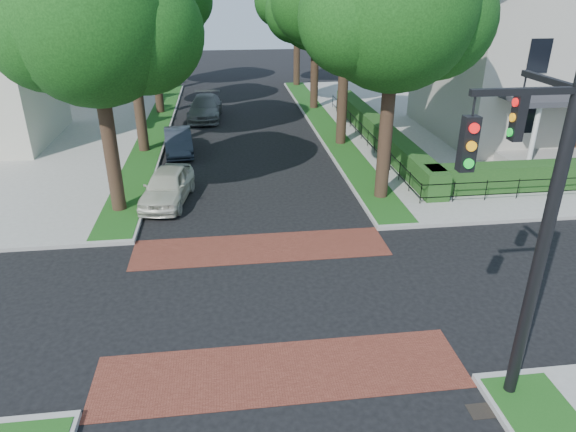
% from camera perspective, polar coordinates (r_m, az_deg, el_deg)
% --- Properties ---
extents(ground, '(120.00, 120.00, 0.00)m').
position_cam_1_polar(ground, '(15.58, -2.10, -9.12)').
color(ground, black).
rests_on(ground, ground).
extents(sidewalk_ne, '(30.00, 30.00, 0.15)m').
position_cam_1_polar(sidewalk_ne, '(38.91, 25.32, 9.67)').
color(sidewalk_ne, gray).
rests_on(sidewalk_ne, ground).
extents(crosswalk_far, '(9.00, 2.20, 0.01)m').
position_cam_1_polar(crosswalk_far, '(18.31, -3.03, -3.55)').
color(crosswalk_far, maroon).
rests_on(crosswalk_far, ground).
extents(crosswalk_near, '(9.00, 2.20, 0.01)m').
position_cam_1_polar(crosswalk_near, '(13.06, -0.75, -16.91)').
color(crosswalk_near, maroon).
rests_on(crosswalk_near, ground).
extents(storm_drain, '(0.65, 0.45, 0.01)m').
position_cam_1_polar(storm_drain, '(12.90, 20.86, -19.58)').
color(storm_drain, black).
rests_on(storm_drain, ground).
extents(grass_strip_ne, '(1.60, 29.80, 0.02)m').
position_cam_1_polar(grass_strip_ne, '(33.73, 4.15, 10.10)').
color(grass_strip_ne, '#194814').
rests_on(grass_strip_ne, sidewalk_ne).
extents(grass_strip_nw, '(1.60, 29.80, 0.02)m').
position_cam_1_polar(grass_strip_nw, '(33.39, -14.61, 9.21)').
color(grass_strip_nw, '#194814').
rests_on(grass_strip_nw, sidewalk_nw).
extents(tree_right_near, '(7.75, 6.67, 10.66)m').
position_cam_1_polar(tree_right_near, '(21.22, 11.95, 21.45)').
color(tree_right_near, black).
rests_on(tree_right_near, sidewalk_ne).
extents(tree_right_far, '(7.25, 6.23, 9.74)m').
position_cam_1_polar(tree_right_far, '(37.74, 3.21, 22.07)').
color(tree_right_far, black).
rests_on(tree_right_far, sidewalk_ne).
extents(tree_left_near, '(7.50, 6.45, 10.20)m').
position_cam_1_polar(tree_left_near, '(20.63, -20.54, 19.40)').
color(tree_left_near, black).
rests_on(tree_left_near, sidewalk_nw).
extents(tree_left_far, '(7.00, 6.02, 9.86)m').
position_cam_1_polar(tree_left_far, '(37.39, -14.94, 21.65)').
color(tree_left_far, black).
rests_on(tree_left_far, sidewalk_nw).
extents(hedge_main_road, '(1.00, 18.00, 1.20)m').
position_cam_1_polar(hedge_main_road, '(30.29, 10.01, 9.24)').
color(hedge_main_road, '#164016').
rests_on(hedge_main_road, sidewalk_ne).
extents(fence_main_road, '(0.06, 18.00, 0.90)m').
position_cam_1_polar(fence_main_road, '(30.11, 8.51, 8.95)').
color(fence_main_road, black).
rests_on(fence_main_road, sidewalk_ne).
extents(house_victorian, '(13.00, 13.05, 12.48)m').
position_cam_1_polar(house_victorian, '(34.37, 26.92, 17.86)').
color(house_victorian, '#B3ADA1').
rests_on(house_victorian, sidewalk_ne).
extents(house_left_far, '(10.00, 9.00, 10.14)m').
position_cam_1_polar(house_left_far, '(47.29, -26.32, 18.00)').
color(house_left_far, '#B3ADA1').
rests_on(house_left_far, sidewalk_nw).
extents(traffic_signal, '(2.17, 2.00, 8.00)m').
position_cam_1_polar(traffic_signal, '(11.09, 25.86, 1.14)').
color(traffic_signal, black).
rests_on(traffic_signal, sidewalk_se).
extents(parked_car_front, '(2.36, 4.49, 1.45)m').
position_cam_1_polar(parked_car_front, '(22.36, -13.26, 3.26)').
color(parked_car_front, beige).
rests_on(parked_car_front, ground).
extents(parked_car_middle, '(1.84, 4.19, 1.34)m').
position_cam_1_polar(parked_car_middle, '(28.82, -12.09, 8.10)').
color(parked_car_middle, '#222934').
rests_on(parked_car_middle, ground).
extents(parked_car_rear, '(2.41, 5.33, 1.51)m').
position_cam_1_polar(parked_car_rear, '(36.12, -9.19, 11.81)').
color(parked_car_rear, slate).
rests_on(parked_car_rear, ground).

